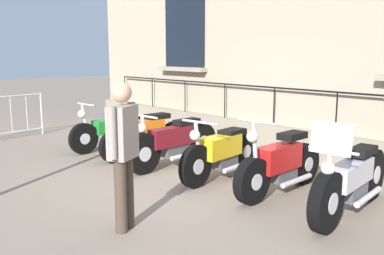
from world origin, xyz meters
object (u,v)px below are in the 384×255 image
pedestrian_standing (123,148)px  crowd_barrier (3,116)px  motorcycle_maroon (174,143)px  motorcycle_red (280,165)px  motorcycle_orange (145,135)px  motorcycle_yellow (222,152)px  motorcycle_silver (351,181)px  motorcycle_green (114,129)px

pedestrian_standing → crowd_barrier: bearing=-96.3°
motorcycle_maroon → motorcycle_red: (-0.22, 2.18, -0.01)m
pedestrian_standing → motorcycle_maroon: bearing=-140.7°
motorcycle_orange → pedestrian_standing: bearing=50.8°
motorcycle_yellow → pedestrian_standing: 2.47m
motorcycle_maroon → motorcycle_yellow: bearing=96.0°
motorcycle_orange → motorcycle_red: bearing=93.3°
motorcycle_yellow → motorcycle_maroon: bearing=-84.0°
motorcycle_silver → motorcycle_orange: bearing=-87.6°
motorcycle_maroon → motorcycle_yellow: (-0.11, 1.09, 0.00)m
motorcycle_maroon → motorcycle_red: size_ratio=1.09×
motorcycle_green → motorcycle_maroon: (-0.01, 2.01, 0.02)m
motorcycle_maroon → crowd_barrier: crowd_barrier is taller
motorcycle_red → crowd_barrier: 6.92m
motorcycle_yellow → crowd_barrier: 5.85m
motorcycle_silver → crowd_barrier: motorcycle_silver is taller
crowd_barrier → pedestrian_standing: size_ratio=1.18×
motorcycle_green → crowd_barrier: size_ratio=1.07×
motorcycle_maroon → pedestrian_standing: 2.88m
motorcycle_green → motorcycle_silver: size_ratio=0.97×
motorcycle_yellow → motorcycle_red: 1.09m
motorcycle_silver → pedestrian_standing: (2.41, -1.49, 0.54)m
motorcycle_green → motorcycle_maroon: bearing=90.4°
motorcycle_green → motorcycle_maroon: 2.01m
motorcycle_yellow → motorcycle_red: bearing=95.5°
motorcycle_yellow → motorcycle_silver: size_ratio=0.89×
motorcycle_maroon → motorcycle_orange: bearing=-92.4°
motorcycle_green → motorcycle_maroon: motorcycle_green is taller
crowd_barrier → pedestrian_standing: 6.37m
motorcycle_maroon → motorcycle_yellow: 1.10m
motorcycle_orange → motorcycle_red: 3.13m
motorcycle_green → pedestrian_standing: size_ratio=1.26×
motorcycle_red → motorcycle_maroon: bearing=-84.3°
motorcycle_yellow → crowd_barrier: (1.60, -5.62, 0.13)m
motorcycle_green → motorcycle_orange: size_ratio=1.04×
motorcycle_yellow → motorcycle_red: (-0.10, 1.09, -0.01)m
motorcycle_maroon → crowd_barrier: 4.77m
motorcycle_orange → motorcycle_silver: motorcycle_silver is taller
crowd_barrier → pedestrian_standing: pedestrian_standing is taller
motorcycle_orange → motorcycle_maroon: motorcycle_maroon is taller
motorcycle_green → motorcycle_silver: 5.30m
motorcycle_orange → crowd_barrier: size_ratio=1.03×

